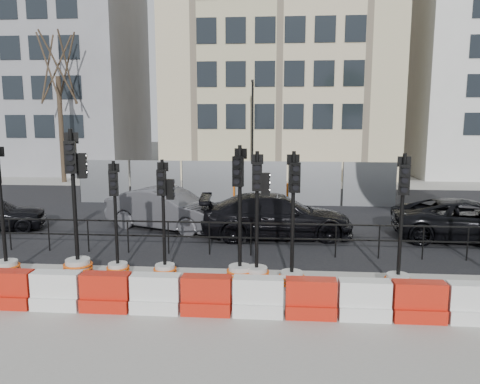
# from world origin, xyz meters

# --- Properties ---
(ground) EXTENTS (120.00, 120.00, 0.00)m
(ground) POSITION_xyz_m (0.00, 0.00, 0.00)
(ground) COLOR #51514C
(ground) RESTS_ON ground
(sidewalk_near) EXTENTS (40.00, 6.00, 0.02)m
(sidewalk_near) POSITION_xyz_m (0.00, -3.00, 0.01)
(sidewalk_near) COLOR gray
(sidewalk_near) RESTS_ON ground
(road) EXTENTS (40.00, 14.00, 0.03)m
(road) POSITION_xyz_m (0.00, 7.00, 0.01)
(road) COLOR black
(road) RESTS_ON ground
(sidewalk_far) EXTENTS (40.00, 4.00, 0.02)m
(sidewalk_far) POSITION_xyz_m (0.00, 16.00, 0.01)
(sidewalk_far) COLOR gray
(sidewalk_far) RESTS_ON ground
(building_grey) EXTENTS (11.00, 9.06, 14.00)m
(building_grey) POSITION_xyz_m (-14.00, 21.99, 7.00)
(building_grey) COLOR gray
(building_grey) RESTS_ON ground
(building_cream) EXTENTS (15.00, 10.06, 18.00)m
(building_cream) POSITION_xyz_m (2.00, 21.99, 9.00)
(building_cream) COLOR beige
(building_cream) RESTS_ON ground
(kerb_railing) EXTENTS (18.00, 0.04, 1.00)m
(kerb_railing) POSITION_xyz_m (0.00, 1.20, 0.69)
(kerb_railing) COLOR black
(kerb_railing) RESTS_ON ground
(heras_fencing) EXTENTS (14.33, 1.72, 2.00)m
(heras_fencing) POSITION_xyz_m (-0.49, 9.71, 0.71)
(heras_fencing) COLOR gray
(heras_fencing) RESTS_ON ground
(lamp_post_far) EXTENTS (0.12, 0.56, 6.00)m
(lamp_post_far) POSITION_xyz_m (0.50, 14.98, 3.22)
(lamp_post_far) COLOR black
(lamp_post_far) RESTS_ON ground
(tree_bare_far) EXTENTS (2.00, 2.00, 9.00)m
(tree_bare_far) POSITION_xyz_m (-11.00, 15.50, 6.65)
(tree_bare_far) COLOR #473828
(tree_bare_far) RESTS_ON ground
(barrier_row) EXTENTS (12.55, 0.50, 0.80)m
(barrier_row) POSITION_xyz_m (-0.00, -2.80, 0.37)
(barrier_row) COLOR red
(barrier_row) RESTS_ON ground
(traffic_signal_a) EXTENTS (0.66, 0.66, 3.35)m
(traffic_signal_a) POSITION_xyz_m (-4.83, -1.00, 0.69)
(traffic_signal_a) COLOR beige
(traffic_signal_a) RESTS_ON ground
(traffic_signal_b) EXTENTS (0.73, 0.73, 3.69)m
(traffic_signal_b) POSITION_xyz_m (-3.03, -0.83, 0.88)
(traffic_signal_b) COLOR beige
(traffic_signal_b) RESTS_ON ground
(traffic_signal_c) EXTENTS (0.58, 0.58, 2.93)m
(traffic_signal_c) POSITION_xyz_m (-2.03, -0.79, 0.60)
(traffic_signal_c) COLOR beige
(traffic_signal_c) RESTS_ON ground
(traffic_signal_d) EXTENTS (0.58, 0.58, 2.97)m
(traffic_signal_d) POSITION_xyz_m (-0.81, -0.81, 0.71)
(traffic_signal_d) COLOR beige
(traffic_signal_d) RESTS_ON ground
(traffic_signal_e) EXTENTS (0.66, 0.66, 3.33)m
(traffic_signal_e) POSITION_xyz_m (1.05, -0.90, 0.69)
(traffic_signal_e) COLOR beige
(traffic_signal_e) RESTS_ON ground
(traffic_signal_f) EXTENTS (0.63, 0.63, 3.19)m
(traffic_signal_f) POSITION_xyz_m (1.47, -0.92, 0.76)
(traffic_signal_f) COLOR beige
(traffic_signal_f) RESTS_ON ground
(traffic_signal_g) EXTENTS (0.63, 0.63, 3.22)m
(traffic_signal_g) POSITION_xyz_m (2.30, -1.20, 0.66)
(traffic_signal_g) COLOR beige
(traffic_signal_g) RESTS_ON ground
(traffic_signal_h) EXTENTS (0.63, 0.63, 3.18)m
(traffic_signal_h) POSITION_xyz_m (4.74, -1.18, 0.66)
(traffic_signal_h) COLOR beige
(traffic_signal_h) RESTS_ON ground
(car_b) EXTENTS (4.62, 5.54, 1.47)m
(car_b) POSITION_xyz_m (-1.94, 4.24, 0.74)
(car_b) COLOR #47474C
(car_b) RESTS_ON ground
(car_c) EXTENTS (2.97, 5.40, 1.46)m
(car_c) POSITION_xyz_m (1.92, 3.41, 0.73)
(car_c) COLOR black
(car_c) RESTS_ON ground
(car_d) EXTENTS (3.05, 5.18, 1.33)m
(car_d) POSITION_xyz_m (8.14, 3.50, 0.67)
(car_d) COLOR black
(car_d) RESTS_ON ground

